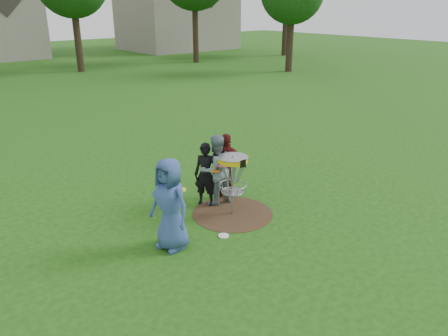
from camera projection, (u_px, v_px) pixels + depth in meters
ground at (233, 214)px, 9.74m from camera, size 100.00×100.00×0.00m
dirt_patch at (233, 213)px, 9.74m from camera, size 1.80×1.80×0.01m
player_blue at (170, 204)px, 8.09m from camera, size 0.75×0.98×1.80m
player_black at (206, 175)px, 9.93m from camera, size 0.60×0.65×1.48m
player_grey at (216, 170)px, 9.98m from camera, size 0.88×0.73×1.66m
player_maroon at (227, 166)px, 10.36m from camera, size 0.93×0.91×1.57m
disc_on_grass at (224, 236)px, 8.79m from camera, size 0.22×0.22×0.02m
disc_golf_basket at (233, 171)px, 9.38m from camera, size 0.66×0.67×1.38m
held_discs at (213, 171)px, 9.41m from camera, size 2.13×1.09×0.21m
house_row at (11, 6)px, 34.99m from camera, size 44.50×10.65×11.62m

